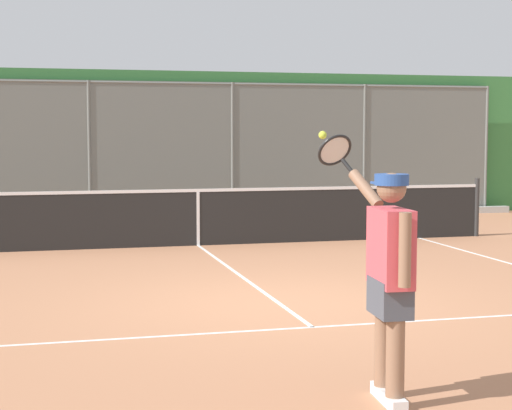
{
  "coord_description": "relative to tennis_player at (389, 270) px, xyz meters",
  "views": [
    {
      "loc": [
        2.57,
        9.0,
        1.92
      ],
      "look_at": [
        0.08,
        -0.69,
        1.05
      ],
      "focal_mm": 59.25,
      "sensor_mm": 36.0,
      "label": 1
    }
  ],
  "objects": [
    {
      "name": "ground_plane",
      "position": [
        -0.21,
        -3.56,
        -0.95
      ],
      "size": [
        60.0,
        60.0,
        0.0
      ],
      "primitive_type": "plane",
      "color": "#B27551"
    },
    {
      "name": "fence_backdrop",
      "position": [
        -0.21,
        -13.34,
        0.65
      ],
      "size": [
        18.5,
        1.37,
        3.24
      ],
      "color": "slate",
      "rests_on": "ground"
    },
    {
      "name": "court_line_markings",
      "position": [
        -0.21,
        -2.11,
        -0.95
      ],
      "size": [
        8.17,
        11.29,
        0.01
      ],
      "color": "white",
      "rests_on": "ground"
    },
    {
      "name": "tennis_ball_by_sideline",
      "position": [
        -2.08,
        -4.47,
        -0.92
      ],
      "size": [
        0.07,
        0.07,
        0.07
      ],
      "primitive_type": "sphere",
      "color": "#C1D138",
      "rests_on": "ground"
    },
    {
      "name": "tennis_net",
      "position": [
        -0.21,
        -8.52,
        -0.46
      ],
      "size": [
        10.5,
        0.09,
        1.07
      ],
      "color": "#2D2D2D",
      "rests_on": "ground"
    },
    {
      "name": "tennis_player",
      "position": [
        0.0,
        0.0,
        0.0
      ],
      "size": [
        0.41,
        1.39,
        1.93
      ],
      "rotation": [
        0.0,
        0.0,
        -1.65
      ],
      "color": "silver",
      "rests_on": "ground"
    }
  ]
}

